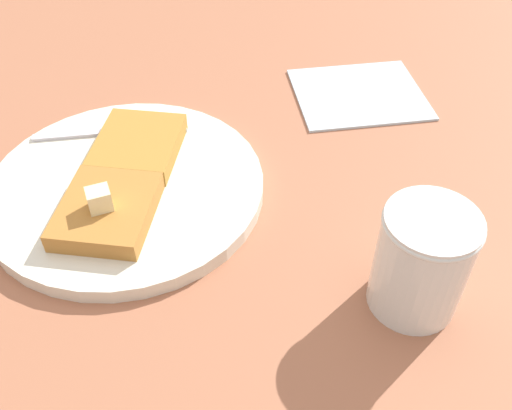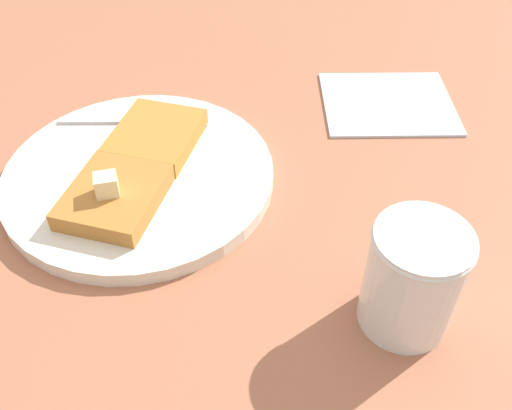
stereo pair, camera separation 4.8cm
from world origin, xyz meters
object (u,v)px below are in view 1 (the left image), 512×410
Objects in this scene: plate at (126,186)px; fork at (121,131)px; napkin at (359,94)px; syrup_jar at (421,263)px.

fork is at bearing 8.32° from plate.
fork is 1.08× the size of napkin.
plate is at bearing -171.68° from fork.
plate is at bearing 120.45° from napkin.
napkin is at bearing -3.73° from syrup_jar.
napkin is (29.85, -1.95, -4.35)cm from syrup_jar.
plate is 1.78× the size of napkin.
fork is 33.92cm from syrup_jar.
fork is at bearing 48.17° from syrup_jar.
napkin is at bearing -74.92° from fork.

